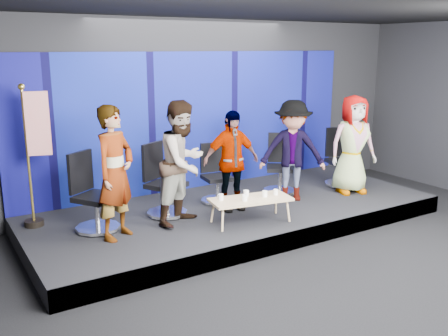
{
  "coord_description": "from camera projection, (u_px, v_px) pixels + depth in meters",
  "views": [
    {
      "loc": [
        -4.5,
        -4.41,
        2.98
      ],
      "look_at": [
        -0.29,
        2.4,
        1.03
      ],
      "focal_mm": 40.0,
      "sensor_mm": 36.0,
      "label": 1
    }
  ],
  "objects": [
    {
      "name": "panelist_b",
      "position": [
        183.0,
        163.0,
        7.62
      ],
      "size": [
        1.16,
        1.07,
        1.91
      ],
      "primitive_type": "imported",
      "rotation": [
        0.0,
        0.0,
        0.48
      ],
      "color": "black",
      "rests_on": "riser"
    },
    {
      "name": "coffee_table",
      "position": [
        251.0,
        200.0,
        7.76
      ],
      "size": [
        1.34,
        0.74,
        0.39
      ],
      "rotation": [
        0.0,
        0.0,
        -0.17
      ],
      "color": "#A4825F",
      "rests_on": "riser"
    },
    {
      "name": "room_walls",
      "position": [
        348.0,
        93.0,
        6.08
      ],
      "size": [
        10.02,
        8.02,
        3.51
      ],
      "color": "black",
      "rests_on": "ground"
    },
    {
      "name": "backdrop",
      "position": [
        194.0,
        121.0,
        9.54
      ],
      "size": [
        7.0,
        0.08,
        2.6
      ],
      "primitive_type": "cube",
      "color": "#0C075A",
      "rests_on": "riser"
    },
    {
      "name": "panelist_a",
      "position": [
        115.0,
        173.0,
        7.01
      ],
      "size": [
        0.84,
        0.76,
        1.92
      ],
      "primitive_type": "imported",
      "rotation": [
        0.0,
        0.0,
        0.57
      ],
      "color": "black",
      "rests_on": "riser"
    },
    {
      "name": "panelist_c",
      "position": [
        231.0,
        161.0,
        8.28
      ],
      "size": [
        1.03,
        0.53,
        1.68
      ],
      "primitive_type": "imported",
      "rotation": [
        0.0,
        0.0,
        -0.13
      ],
      "color": "black",
      "rests_on": "riser"
    },
    {
      "name": "chair_a",
      "position": [
        93.0,
        205.0,
        7.43
      ],
      "size": [
        0.92,
        0.92,
        1.18
      ],
      "rotation": [
        0.0,
        0.0,
        0.57
      ],
      "color": "silver",
      "rests_on": "riser"
    },
    {
      "name": "mug_b",
      "position": [
        245.0,
        198.0,
        7.62
      ],
      "size": [
        0.08,
        0.08,
        0.1
      ],
      "primitive_type": "cylinder",
      "color": "white",
      "rests_on": "coffee_table"
    },
    {
      "name": "mug_d",
      "position": [
        265.0,
        194.0,
        7.82
      ],
      "size": [
        0.08,
        0.08,
        0.1
      ],
      "primitive_type": "cylinder",
      "color": "white",
      "rests_on": "coffee_table"
    },
    {
      "name": "riser",
      "position": [
        235.0,
        214.0,
        8.68
      ],
      "size": [
        7.0,
        3.0,
        0.3
      ],
      "primitive_type": "cube",
      "color": "black",
      "rests_on": "ground"
    },
    {
      "name": "mug_c",
      "position": [
        246.0,
        193.0,
        7.85
      ],
      "size": [
        0.08,
        0.08,
        0.1
      ],
      "primitive_type": "cylinder",
      "color": "white",
      "rests_on": "coffee_table"
    },
    {
      "name": "panelist_d",
      "position": [
        292.0,
        151.0,
        8.81
      ],
      "size": [
        1.33,
        1.21,
        1.79
      ],
      "primitive_type": "imported",
      "rotation": [
        0.0,
        0.0,
        -0.61
      ],
      "color": "black",
      "rests_on": "riser"
    },
    {
      "name": "mug_e",
      "position": [
        276.0,
        192.0,
        7.94
      ],
      "size": [
        0.07,
        0.07,
        0.09
      ],
      "primitive_type": "cylinder",
      "color": "white",
      "rests_on": "coffee_table"
    },
    {
      "name": "chair_e",
      "position": [
        340.0,
        167.0,
        9.88
      ],
      "size": [
        0.79,
        0.79,
        1.13
      ],
      "rotation": [
        0.0,
        0.0,
        -0.3
      ],
      "color": "silver",
      "rests_on": "riser"
    },
    {
      "name": "chair_c",
      "position": [
        216.0,
        183.0,
        8.82
      ],
      "size": [
        0.65,
        0.65,
        1.04
      ],
      "rotation": [
        0.0,
        0.0,
        -0.13
      ],
      "color": "silver",
      "rests_on": "riser"
    },
    {
      "name": "ground",
      "position": [
        337.0,
        276.0,
        6.65
      ],
      "size": [
        10.0,
        10.0,
        0.0
      ],
      "primitive_type": "plane",
      "color": "black",
      "rests_on": "ground"
    },
    {
      "name": "chair_d",
      "position": [
        280.0,
        173.0,
        9.4
      ],
      "size": [
        0.87,
        0.87,
        1.11
      ],
      "rotation": [
        0.0,
        0.0,
        -0.61
      ],
      "color": "silver",
      "rests_on": "riser"
    },
    {
      "name": "mug_a",
      "position": [
        221.0,
        197.0,
        7.66
      ],
      "size": [
        0.08,
        0.08,
        0.09
      ],
      "primitive_type": "cylinder",
      "color": "white",
      "rests_on": "coffee_table"
    },
    {
      "name": "chair_b",
      "position": [
        164.0,
        192.0,
        8.11
      ],
      "size": [
        0.9,
        0.9,
        1.18
      ],
      "rotation": [
        0.0,
        0.0,
        0.48
      ],
      "color": "silver",
      "rests_on": "riser"
    },
    {
      "name": "panelist_e",
      "position": [
        353.0,
        145.0,
        9.26
      ],
      "size": [
        1.03,
        0.82,
        1.83
      ],
      "primitive_type": "imported",
      "rotation": [
        0.0,
        0.0,
        -0.3
      ],
      "color": "black",
      "rests_on": "riser"
    },
    {
      "name": "flag_stand",
      "position": [
        35.0,
        152.0,
        7.43
      ],
      "size": [
        0.49,
        0.29,
        2.17
      ],
      "rotation": [
        0.0,
        0.0,
        -0.27
      ],
      "color": "black",
      "rests_on": "riser"
    }
  ]
}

